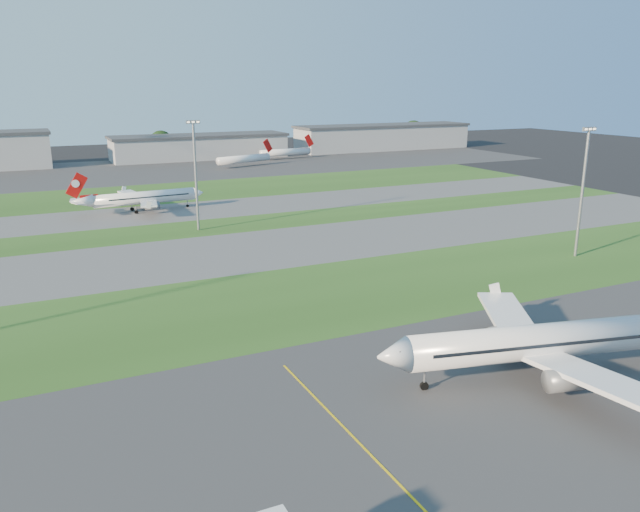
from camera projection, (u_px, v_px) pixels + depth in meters
grass_strip_a at (198, 315)px, 94.22m from camera, size 300.00×34.00×0.01m
taxiway_a at (154, 261)px, 122.92m from camera, size 300.00×32.00×0.01m
grass_strip_b at (133, 235)px, 144.67m from camera, size 300.00×18.00×0.01m
taxiway_b at (119, 217)px, 163.80m from camera, size 300.00×26.00×0.01m
grass_strip_c at (103, 197)px, 192.50m from camera, size 300.00×40.00×0.01m
apron_far at (83, 173)px, 244.69m from camera, size 400.00×80.00×0.01m
yellow_line at (423, 510)px, 51.08m from camera, size 0.25×60.00×0.02m
airliner_parked at (543, 342)px, 73.09m from camera, size 40.31×33.82×12.75m
airliner_taxiing at (144, 198)px, 170.35m from camera, size 33.90×28.69×10.58m
mini_jet_near at (244, 159)px, 264.06m from camera, size 27.83×10.74×9.48m
mini_jet_far at (286, 152)px, 290.60m from camera, size 28.60×6.19×9.48m
light_mast_centre at (195, 168)px, 145.23m from camera, size 3.20×0.70×25.80m
light_mast_east at (583, 184)px, 122.73m from camera, size 3.20×0.70×25.80m
hangar_east at (200, 146)px, 292.16m from camera, size 81.60×23.00×11.20m
hangar_far_east at (383, 137)px, 333.48m from camera, size 96.90×23.00×13.20m
tree_mid_west at (24, 151)px, 270.48m from camera, size 9.90×9.90×10.80m
tree_mid_east at (161, 143)px, 297.78m from camera, size 11.55×11.55×12.60m
tree_east at (306, 139)px, 327.41m from camera, size 10.45×10.45×11.40m
tree_far_east at (413, 132)px, 359.65m from camera, size 12.65×12.65×13.80m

